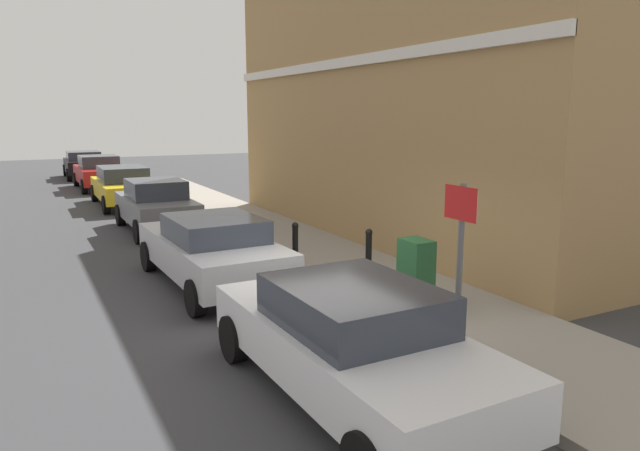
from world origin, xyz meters
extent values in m
plane|color=#38383A|center=(0.00, 0.00, 0.00)|extent=(80.00, 80.00, 0.00)
cube|color=gray|center=(1.81, 6.00, 0.07)|extent=(2.78, 30.00, 0.15)
cube|color=#9E7A4C|center=(6.50, 4.77, 3.91)|extent=(6.59, 13.54, 7.82)
cube|color=silver|center=(3.16, 4.77, 4.56)|extent=(0.12, 13.54, 0.24)
cube|color=silver|center=(-0.90, -2.59, 0.63)|extent=(1.86, 4.46, 0.61)
cube|color=#2D333D|center=(-0.90, -2.63, 1.16)|extent=(1.61, 2.02, 0.50)
cylinder|color=black|center=(-1.78, -0.94, 0.32)|extent=(0.23, 0.64, 0.64)
cylinder|color=black|center=(-0.09, -0.91, 0.32)|extent=(0.23, 0.64, 0.64)
cylinder|color=black|center=(-0.03, -4.24, 0.32)|extent=(0.23, 0.64, 0.64)
cube|color=#B7B7BC|center=(-0.94, 2.73, 0.64)|extent=(1.93, 4.46, 0.64)
cube|color=#2D333D|center=(-0.93, 2.49, 1.17)|extent=(1.64, 1.99, 0.46)
cylinder|color=black|center=(-1.84, 4.37, 0.32)|extent=(0.24, 0.65, 0.64)
cylinder|color=black|center=(-0.13, 4.41, 0.32)|extent=(0.24, 0.65, 0.64)
cylinder|color=black|center=(-1.74, 1.05, 0.32)|extent=(0.24, 0.65, 0.64)
cylinder|color=black|center=(-0.04, 1.10, 0.32)|extent=(0.24, 0.65, 0.64)
cube|color=slate|center=(-0.73, 8.65, 0.65)|extent=(1.67, 3.97, 0.66)
cube|color=#2D333D|center=(-0.73, 8.59, 1.23)|extent=(1.46, 1.78, 0.54)
cylinder|color=black|center=(-1.51, 10.08, 0.32)|extent=(0.22, 0.64, 0.64)
cylinder|color=black|center=(0.05, 10.09, 0.32)|extent=(0.22, 0.64, 0.64)
cylinder|color=black|center=(-1.50, 7.22, 0.32)|extent=(0.22, 0.64, 0.64)
cylinder|color=black|center=(0.06, 7.22, 0.32)|extent=(0.22, 0.64, 0.64)
cube|color=gold|center=(-0.75, 14.04, 0.62)|extent=(1.81, 4.48, 0.60)
cube|color=#2D333D|center=(-0.75, 14.01, 1.17)|extent=(1.58, 2.20, 0.55)
cylinder|color=black|center=(-1.57, 15.73, 0.32)|extent=(0.23, 0.64, 0.64)
cylinder|color=black|center=(0.10, 15.71, 0.32)|extent=(0.23, 0.64, 0.64)
cylinder|color=black|center=(-1.60, 12.37, 0.32)|extent=(0.23, 0.64, 0.64)
cylinder|color=black|center=(0.07, 12.35, 0.32)|extent=(0.23, 0.64, 0.64)
cube|color=maroon|center=(-0.87, 19.65, 0.65)|extent=(1.79, 4.26, 0.66)
cube|color=#2D333D|center=(-0.87, 19.57, 1.23)|extent=(1.57, 1.80, 0.54)
cylinder|color=black|center=(-1.72, 21.22, 0.32)|extent=(0.22, 0.64, 0.64)
cylinder|color=black|center=(-0.05, 21.23, 0.32)|extent=(0.22, 0.64, 0.64)
cylinder|color=black|center=(-1.70, 18.07, 0.32)|extent=(0.22, 0.64, 0.64)
cylinder|color=black|center=(-0.03, 18.08, 0.32)|extent=(0.22, 0.64, 0.64)
cube|color=black|center=(-0.96, 24.92, 0.65)|extent=(1.88, 3.95, 0.65)
cube|color=#2D333D|center=(-0.96, 24.91, 1.18)|extent=(1.62, 1.94, 0.45)
cylinder|color=black|center=(-1.79, 26.35, 0.32)|extent=(0.23, 0.64, 0.64)
cylinder|color=black|center=(-0.08, 26.31, 0.32)|extent=(0.23, 0.64, 0.64)
cylinder|color=black|center=(-1.84, 23.53, 0.32)|extent=(0.23, 0.64, 0.64)
cylinder|color=black|center=(-0.14, 23.50, 0.32)|extent=(0.23, 0.64, 0.64)
cube|color=#1E4C28|center=(1.52, -0.60, 0.72)|extent=(0.40, 0.55, 1.15)
cube|color=#333333|center=(1.52, -0.60, 0.19)|extent=(0.46, 0.61, 0.08)
cylinder|color=black|center=(1.62, 1.01, 0.62)|extent=(0.12, 0.12, 0.95)
sphere|color=black|center=(1.62, 1.01, 1.12)|extent=(0.14, 0.14, 0.14)
cylinder|color=black|center=(0.67, 2.29, 0.62)|extent=(0.12, 0.12, 0.95)
sphere|color=black|center=(0.67, 2.29, 1.12)|extent=(0.14, 0.14, 0.14)
cylinder|color=#59595B|center=(0.82, -2.44, 1.30)|extent=(0.08, 0.08, 2.30)
cube|color=white|center=(0.80, -2.44, 2.20)|extent=(0.03, 0.56, 0.40)
cube|color=red|center=(0.79, -2.44, 2.20)|extent=(0.01, 0.60, 0.44)
camera|label=1|loc=(-4.21, -8.11, 3.32)|focal=32.70mm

